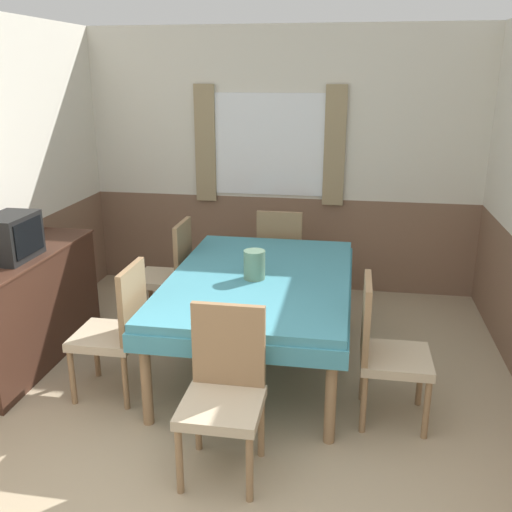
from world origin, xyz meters
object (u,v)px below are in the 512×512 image
chair_right_near (385,347)px  vase (254,265)px  chair_left_far (170,271)px  chair_head_window (281,254)px  chair_head_near (224,388)px  tv (11,237)px  dining_table (260,288)px  chair_left_near (117,327)px  sideboard (27,308)px

chair_right_near → vase: size_ratio=4.46×
chair_left_far → vase: size_ratio=4.46×
chair_head_window → chair_head_near: bearing=-90.0°
chair_head_near → chair_right_near: (0.90, 0.64, 0.00)m
chair_head_window → tv: tv is taller
dining_table → tv: size_ratio=4.70×
chair_left_near → chair_right_near: 1.80m
chair_head_near → sideboard: 2.03m
chair_right_near → chair_head_window: bearing=-153.7°
dining_table → tv: (-1.76, -0.34, 0.41)m
chair_head_near → chair_right_near: bearing=-144.3°
chair_left_near → chair_head_near: bearing=-125.7°
sideboard → chair_head_near: bearing=-29.0°
chair_right_near → chair_head_near: bearing=-54.3°
chair_left_far → chair_left_near: size_ratio=1.00×
vase → chair_head_near: bearing=-88.5°
dining_table → tv: 1.84m
dining_table → tv: tv is taller
chair_left_far → chair_right_near: bearing=-123.2°
chair_head_window → sideboard: chair_head_window is taller
dining_table → chair_head_near: 1.24m
tv → vase: tv is taller
dining_table → chair_left_far: 1.08m
chair_head_window → tv: bearing=-138.3°
chair_head_near → sideboard: bearing=-29.0°
sideboard → vase: (1.74, 0.17, 0.39)m
chair_right_near → sideboard: size_ratio=0.62×
chair_head_near → sideboard: chair_head_near is taller
vase → tv: bearing=-171.2°
sideboard → vase: size_ratio=7.19×
tv → chair_head_window: bearing=41.7°
dining_table → chair_head_window: chair_head_window is taller
dining_table → sideboard: sideboard is taller
tv → vase: 1.77m
chair_head_near → chair_left_far: bearing=-63.7°
chair_left_near → sideboard: bearing=68.8°
chair_left_far → chair_head_window: (0.90, 0.64, 0.00)m
chair_head_near → sideboard: size_ratio=0.62×
chair_left_near → vase: (0.87, 0.51, 0.33)m
chair_head_window → chair_right_near: (0.90, -1.82, 0.00)m
chair_left_near → tv: 1.05m
chair_left_far → dining_table: bearing=-123.2°
chair_left_near → vase: chair_left_near is taller
chair_head_window → chair_left_near: same height
vase → chair_right_near: bearing=-29.0°
chair_head_window → chair_left_near: 2.03m
dining_table → chair_head_window: size_ratio=2.12×
tv → vase: (1.73, 0.27, -0.20)m
tv → dining_table: bearing=11.0°
chair_head_window → chair_left_far: bearing=-144.3°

